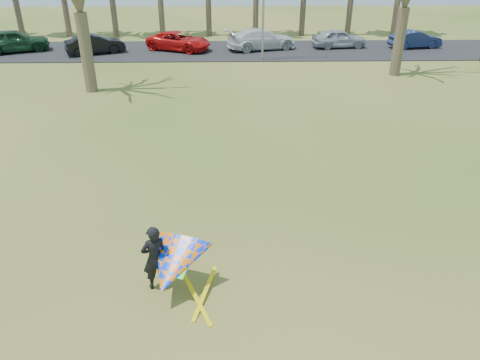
{
  "coord_description": "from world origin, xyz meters",
  "views": [
    {
      "loc": [
        -0.29,
        -10.67,
        7.77
      ],
      "look_at": [
        0.0,
        2.0,
        1.1
      ],
      "focal_mm": 35.0,
      "sensor_mm": 36.0,
      "label": 1
    }
  ],
  "objects_px": {
    "car_0": "(14,41)",
    "car_2": "(179,41)",
    "car_1": "(95,44)",
    "kite_flyer": "(170,264)",
    "car_3": "(261,39)",
    "car_4": "(339,38)",
    "car_5": "(415,39)"
  },
  "relations": [
    {
      "from": "car_3",
      "to": "kite_flyer",
      "type": "height_order",
      "value": "kite_flyer"
    },
    {
      "from": "car_1",
      "to": "car_5",
      "type": "distance_m",
      "value": 23.95
    },
    {
      "from": "car_0",
      "to": "car_2",
      "type": "relative_size",
      "value": 1.0
    },
    {
      "from": "car_2",
      "to": "kite_flyer",
      "type": "height_order",
      "value": "kite_flyer"
    },
    {
      "from": "car_2",
      "to": "car_4",
      "type": "distance_m",
      "value": 12.16
    },
    {
      "from": "car_1",
      "to": "car_3",
      "type": "height_order",
      "value": "car_3"
    },
    {
      "from": "car_3",
      "to": "kite_flyer",
      "type": "relative_size",
      "value": 2.18
    },
    {
      "from": "kite_flyer",
      "to": "car_3",
      "type": "bearing_deg",
      "value": 81.84
    },
    {
      "from": "car_1",
      "to": "car_3",
      "type": "relative_size",
      "value": 0.8
    },
    {
      "from": "car_0",
      "to": "kite_flyer",
      "type": "distance_m",
      "value": 30.14
    },
    {
      "from": "car_2",
      "to": "car_4",
      "type": "relative_size",
      "value": 1.19
    },
    {
      "from": "car_5",
      "to": "car_3",
      "type": "bearing_deg",
      "value": 80.81
    },
    {
      "from": "car_5",
      "to": "kite_flyer",
      "type": "xyz_separation_m",
      "value": [
        -15.63,
        -27.26,
        0.15
      ]
    },
    {
      "from": "car_1",
      "to": "car_4",
      "type": "bearing_deg",
      "value": -108.43
    },
    {
      "from": "car_2",
      "to": "car_3",
      "type": "distance_m",
      "value": 6.18
    },
    {
      "from": "car_4",
      "to": "car_5",
      "type": "distance_m",
      "value": 5.79
    },
    {
      "from": "car_0",
      "to": "car_1",
      "type": "bearing_deg",
      "value": -119.98
    },
    {
      "from": "car_2",
      "to": "kite_flyer",
      "type": "xyz_separation_m",
      "value": [
        2.3,
        -26.87,
        0.12
      ]
    },
    {
      "from": "car_1",
      "to": "car_3",
      "type": "distance_m",
      "value": 12.22
    },
    {
      "from": "car_0",
      "to": "car_3",
      "type": "distance_m",
      "value": 18.22
    },
    {
      "from": "car_1",
      "to": "car_2",
      "type": "xyz_separation_m",
      "value": [
        5.98,
        1.01,
        -0.02
      ]
    },
    {
      "from": "car_2",
      "to": "car_5",
      "type": "distance_m",
      "value": 17.93
    },
    {
      "from": "car_0",
      "to": "car_3",
      "type": "bearing_deg",
      "value": -112.11
    },
    {
      "from": "car_5",
      "to": "kite_flyer",
      "type": "bearing_deg",
      "value": 139.93
    },
    {
      "from": "car_1",
      "to": "kite_flyer",
      "type": "bearing_deg",
      "value": 174.06
    },
    {
      "from": "car_0",
      "to": "kite_flyer",
      "type": "bearing_deg",
      "value": -175.4
    },
    {
      "from": "car_0",
      "to": "car_2",
      "type": "height_order",
      "value": "car_0"
    },
    {
      "from": "car_0",
      "to": "car_3",
      "type": "height_order",
      "value": "car_0"
    },
    {
      "from": "car_0",
      "to": "car_4",
      "type": "relative_size",
      "value": 1.19
    },
    {
      "from": "car_3",
      "to": "kite_flyer",
      "type": "distance_m",
      "value": 27.32
    },
    {
      "from": "car_3",
      "to": "car_1",
      "type": "bearing_deg",
      "value": 78.74
    },
    {
      "from": "car_2",
      "to": "car_1",
      "type": "bearing_deg",
      "value": 123.1
    }
  ]
}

